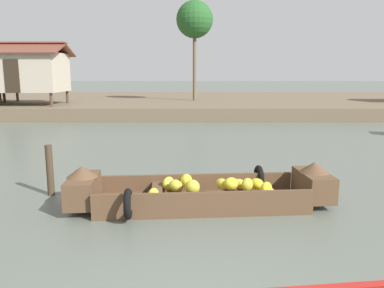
{
  "coord_description": "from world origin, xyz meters",
  "views": [
    {
      "loc": [
        -0.11,
        -2.21,
        2.42
      ],
      "look_at": [
        -0.07,
        6.64,
        0.81
      ],
      "focal_mm": 35.43,
      "sensor_mm": 36.0,
      "label": 1
    }
  ],
  "objects_px": {
    "banana_boat": "(200,192)",
    "palm_tree_mid": "(193,20)",
    "mooring_post": "(48,170)",
    "stilt_house_mid_left": "(22,71)"
  },
  "relations": [
    {
      "from": "banana_boat",
      "to": "mooring_post",
      "type": "height_order",
      "value": "mooring_post"
    },
    {
      "from": "banana_boat",
      "to": "palm_tree_mid",
      "type": "relative_size",
      "value": 0.75
    },
    {
      "from": "banana_boat",
      "to": "stilt_house_mid_left",
      "type": "height_order",
      "value": "stilt_house_mid_left"
    },
    {
      "from": "banana_boat",
      "to": "palm_tree_mid",
      "type": "bearing_deg",
      "value": 90.04
    },
    {
      "from": "stilt_house_mid_left",
      "to": "mooring_post",
      "type": "bearing_deg",
      "value": -65.27
    },
    {
      "from": "banana_boat",
      "to": "mooring_post",
      "type": "relative_size",
      "value": 4.72
    },
    {
      "from": "palm_tree_mid",
      "to": "stilt_house_mid_left",
      "type": "bearing_deg",
      "value": -158.6
    },
    {
      "from": "stilt_house_mid_left",
      "to": "mooring_post",
      "type": "height_order",
      "value": "stilt_house_mid_left"
    },
    {
      "from": "banana_boat",
      "to": "palm_tree_mid",
      "type": "distance_m",
      "value": 20.18
    },
    {
      "from": "palm_tree_mid",
      "to": "mooring_post",
      "type": "distance_m",
      "value": 19.73
    }
  ]
}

